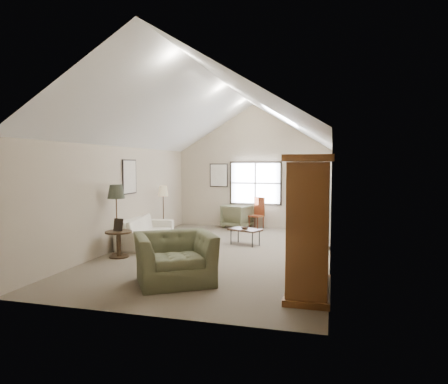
% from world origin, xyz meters
% --- Properties ---
extents(room_shell, '(5.01, 8.01, 4.00)m').
position_xyz_m(room_shell, '(0.00, 0.00, 3.21)').
color(room_shell, '#716650').
rests_on(room_shell, ground).
extents(window, '(1.72, 0.08, 1.42)m').
position_xyz_m(window, '(0.10, 3.96, 1.45)').
color(window, black).
rests_on(window, room_shell).
extents(skylight, '(0.80, 1.20, 0.52)m').
position_xyz_m(skylight, '(1.30, 0.90, 3.22)').
color(skylight, white).
rests_on(skylight, room_shell).
extents(wall_art, '(1.97, 3.71, 0.88)m').
position_xyz_m(wall_art, '(-1.88, 1.94, 1.73)').
color(wall_art, black).
rests_on(wall_art, room_shell).
extents(armoire, '(0.60, 1.50, 2.20)m').
position_xyz_m(armoire, '(2.18, -2.40, 1.10)').
color(armoire, brown).
rests_on(armoire, ground).
extents(tv_alcove, '(0.32, 1.30, 2.10)m').
position_xyz_m(tv_alcove, '(2.34, 1.60, 1.15)').
color(tv_alcove, white).
rests_on(tv_alcove, ground).
extents(media_console, '(0.34, 1.18, 0.60)m').
position_xyz_m(media_console, '(2.32, 1.60, 0.30)').
color(media_console, '#382316').
rests_on(media_console, ground).
extents(tv_panel, '(0.05, 0.90, 0.55)m').
position_xyz_m(tv_panel, '(2.32, 1.60, 0.92)').
color(tv_panel, black).
rests_on(tv_panel, media_console).
extents(sofa, '(1.30, 2.47, 0.69)m').
position_xyz_m(sofa, '(-2.14, 0.58, 0.34)').
color(sofa, white).
rests_on(sofa, ground).
extents(armchair_near, '(1.74, 1.69, 0.86)m').
position_xyz_m(armchair_near, '(-0.12, -2.45, 0.43)').
color(armchair_near, brown).
rests_on(armchair_near, ground).
extents(armchair_far, '(1.04, 1.05, 0.76)m').
position_xyz_m(armchair_far, '(-0.45, 3.70, 0.38)').
color(armchair_far, '#636446').
rests_on(armchair_far, ground).
extents(coffee_table, '(0.92, 0.74, 0.41)m').
position_xyz_m(coffee_table, '(0.39, 1.04, 0.21)').
color(coffee_table, '#382217').
rests_on(coffee_table, ground).
extents(bowl, '(0.26, 0.26, 0.05)m').
position_xyz_m(bowl, '(0.39, 1.04, 0.44)').
color(bowl, '#3A2117').
rests_on(bowl, coffee_table).
extents(side_table, '(0.68, 0.68, 0.59)m').
position_xyz_m(side_table, '(-2.04, -1.02, 0.29)').
color(side_table, '#382917').
rests_on(side_table, ground).
extents(side_chair, '(0.51, 0.51, 1.00)m').
position_xyz_m(side_chair, '(0.18, 3.70, 0.50)').
color(side_chair, brown).
rests_on(side_chair, ground).
extents(tripod_lamp, '(0.76, 0.76, 2.00)m').
position_xyz_m(tripod_lamp, '(1.93, 3.70, 1.00)').
color(tripod_lamp, silver).
rests_on(tripod_lamp, ground).
extents(dark_lamp, '(0.45, 0.45, 1.64)m').
position_xyz_m(dark_lamp, '(-2.20, -0.82, 0.82)').
color(dark_lamp, '#282B1E').
rests_on(dark_lamp, ground).
extents(tan_lamp, '(0.34, 0.34, 1.47)m').
position_xyz_m(tan_lamp, '(-2.20, 1.78, 0.74)').
color(tan_lamp, tan).
rests_on(tan_lamp, ground).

